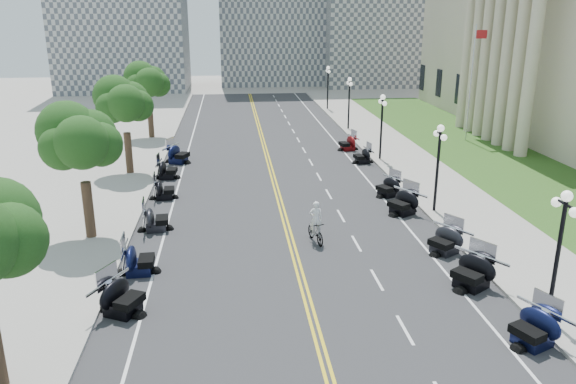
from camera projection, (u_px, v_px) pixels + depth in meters
name	position (u px, v px, depth m)	size (l,w,h in m)	color
ground	(292.00, 246.00, 27.48)	(160.00, 160.00, 0.00)	gray
road	(276.00, 186.00, 36.95)	(16.00, 90.00, 0.01)	#333335
centerline_yellow_a	(274.00, 186.00, 36.94)	(0.12, 90.00, 0.00)	yellow
centerline_yellow_b	(277.00, 186.00, 36.96)	(0.12, 90.00, 0.00)	yellow
edge_line_north	(371.00, 183.00, 37.58)	(0.12, 90.00, 0.00)	white
edge_line_south	(177.00, 189.00, 36.32)	(0.12, 90.00, 0.00)	white
lane_dash_4	(405.00, 330.00, 20.20)	(0.12, 2.00, 0.00)	white
lane_dash_5	(377.00, 280.00, 24.00)	(0.12, 2.00, 0.00)	white
lane_dash_6	(356.00, 243.00, 27.79)	(0.12, 2.00, 0.00)	white
lane_dash_7	(341.00, 216.00, 31.58)	(0.12, 2.00, 0.00)	white
lane_dash_8	(329.00, 194.00, 35.37)	(0.12, 2.00, 0.00)	white
lane_dash_9	(319.00, 177.00, 39.16)	(0.12, 2.00, 0.00)	white
lane_dash_10	(311.00, 162.00, 42.95)	(0.12, 2.00, 0.00)	white
lane_dash_11	(304.00, 150.00, 46.74)	(0.12, 2.00, 0.00)	white
lane_dash_12	(298.00, 140.00, 50.53)	(0.12, 2.00, 0.00)	white
lane_dash_13	(293.00, 131.00, 54.32)	(0.12, 2.00, 0.00)	white
lane_dash_14	(289.00, 123.00, 58.11)	(0.12, 2.00, 0.00)	white
lane_dash_15	(285.00, 117.00, 61.90)	(0.12, 2.00, 0.00)	white
lane_dash_16	(282.00, 111.00, 65.69)	(0.12, 2.00, 0.00)	white
lane_dash_17	(279.00, 105.00, 69.48)	(0.12, 2.00, 0.00)	white
lane_dash_18	(276.00, 101.00, 73.27)	(0.12, 2.00, 0.00)	white
lane_dash_19	(274.00, 96.00, 77.06)	(0.12, 2.00, 0.00)	white
sidewalk_north	(430.00, 181.00, 37.96)	(5.00, 90.00, 0.15)	#9E9991
sidewalk_south	(112.00, 190.00, 35.90)	(5.00, 90.00, 0.15)	#9E9991
lawn	(479.00, 151.00, 46.23)	(9.00, 60.00, 0.10)	#356023
distant_block_c	(386.00, 13.00, 87.89)	(20.00, 14.00, 22.00)	gray
street_lamp_1	(557.00, 258.00, 19.95)	(0.50, 1.20, 4.90)	black
street_lamp_2	(437.00, 169.00, 31.32)	(0.50, 1.20, 4.90)	black
street_lamp_3	(381.00, 127.00, 42.69)	(0.50, 1.20, 4.90)	black
street_lamp_4	(349.00, 103.00, 54.06)	(0.50, 1.20, 4.90)	black
street_lamp_5	(328.00, 88.00, 65.43)	(0.50, 1.20, 4.90)	black
flagpole	(471.00, 85.00, 48.57)	(1.10, 0.20, 10.00)	silver
tree_2	(81.00, 147.00, 26.95)	(4.80, 4.80, 9.20)	#235619
tree_3	(125.00, 107.00, 38.32)	(4.80, 4.80, 9.20)	#235619
tree_4	(148.00, 86.00, 49.69)	(4.80, 4.80, 9.20)	#235619
motorcycle_n_3	(534.00, 326.00, 19.11)	(2.05, 2.05, 1.43)	black
motorcycle_n_4	(472.00, 270.00, 23.14)	(2.21, 2.21, 1.55)	black
motorcycle_n_5	(445.00, 239.00, 26.52)	(2.01, 2.01, 1.41)	black
motorcycle_n_6	(403.00, 201.00, 31.70)	(2.15, 2.15, 1.50)	black
motorcycle_n_7	(388.00, 186.00, 34.81)	(1.89, 1.89, 1.32)	black
motorcycle_n_9	(363.00, 155.00, 42.55)	(1.82, 1.82, 1.27)	black
motorcycle_n_10	(348.00, 142.00, 46.55)	(1.95, 1.95, 1.36)	#590A0C
motorcycle_s_4	(122.00, 296.00, 21.11)	(2.14, 2.14, 1.50)	black
motorcycle_s_5	(138.00, 258.00, 24.41)	(2.07, 2.07, 1.45)	black
motorcycle_s_6	(156.00, 218.00, 29.30)	(2.00, 2.00, 1.40)	black
motorcycle_s_7	(164.00, 188.00, 34.33)	(1.90, 1.90, 1.33)	black
motorcycle_s_8	(167.00, 169.00, 38.52)	(2.01, 2.01, 1.41)	black
motorcycle_s_9	(178.00, 153.00, 42.53)	(2.21, 2.21, 1.55)	black
bicycle	(315.00, 232.00, 27.78)	(0.54, 1.90, 1.14)	#A51414
cyclist_rider	(316.00, 204.00, 27.33)	(0.66, 0.43, 1.81)	silver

